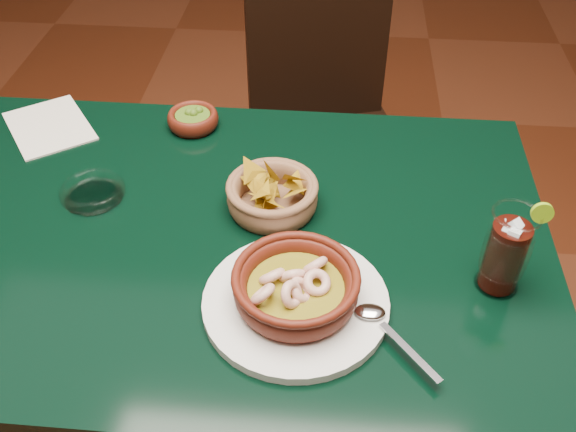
# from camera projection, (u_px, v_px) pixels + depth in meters

# --- Properties ---
(dining_table) EXTENTS (1.20, 0.80, 0.75)m
(dining_table) POSITION_uv_depth(u_px,v_px,m) (215.00, 268.00, 1.20)
(dining_table) COLOR black
(dining_table) RESTS_ON ground
(dining_chair) EXTENTS (0.52, 0.52, 0.91)m
(dining_chair) POSITION_uv_depth(u_px,v_px,m) (326.00, 129.00, 1.82)
(dining_chair) COLOR black
(dining_chair) RESTS_ON ground
(shrimp_plate) EXTENTS (0.36, 0.29, 0.08)m
(shrimp_plate) POSITION_uv_depth(u_px,v_px,m) (296.00, 291.00, 0.98)
(shrimp_plate) COLOR silver
(shrimp_plate) RESTS_ON dining_table
(chip_basket) EXTENTS (0.20, 0.20, 0.11)m
(chip_basket) POSITION_uv_depth(u_px,v_px,m) (272.00, 195.00, 1.16)
(chip_basket) COLOR brown
(chip_basket) RESTS_ON dining_table
(guacamole_ramekin) EXTENTS (0.13, 0.13, 0.04)m
(guacamole_ramekin) POSITION_uv_depth(u_px,v_px,m) (193.00, 119.00, 1.37)
(guacamole_ramekin) COLOR #48140B
(guacamole_ramekin) RESTS_ON dining_table
(cola_drink) EXTENTS (0.15, 0.15, 0.17)m
(cola_drink) POSITION_uv_depth(u_px,v_px,m) (506.00, 251.00, 0.99)
(cola_drink) COLOR white
(cola_drink) RESTS_ON dining_table
(glass_ashtray) EXTENTS (0.13, 0.13, 0.03)m
(glass_ashtray) POSITION_uv_depth(u_px,v_px,m) (93.00, 192.00, 1.19)
(glass_ashtray) COLOR white
(glass_ashtray) RESTS_ON dining_table
(paper_menu) EXTENTS (0.24, 0.25, 0.00)m
(paper_menu) POSITION_uv_depth(u_px,v_px,m) (49.00, 126.00, 1.38)
(paper_menu) COLOR beige
(paper_menu) RESTS_ON dining_table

